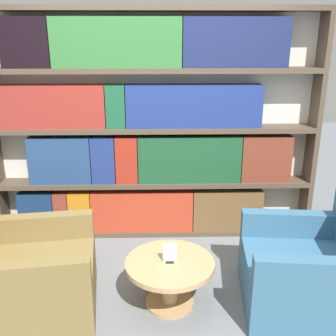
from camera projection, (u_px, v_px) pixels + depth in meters
ground_plane at (155, 315)px, 3.06m from camera, size 14.00×14.00×0.00m
bookshelf at (149, 130)px, 4.02m from camera, size 3.32×0.30×2.33m
armchair_left at (29, 276)px, 3.04m from camera, size 1.02×0.98×0.86m
armchair_right at (308, 272)px, 3.10m from camera, size 1.00×0.95×0.86m
coffee_table at (170, 274)px, 3.10m from camera, size 0.70×0.70×0.39m
table_sign at (170, 254)px, 3.04m from camera, size 0.11×0.06×0.16m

